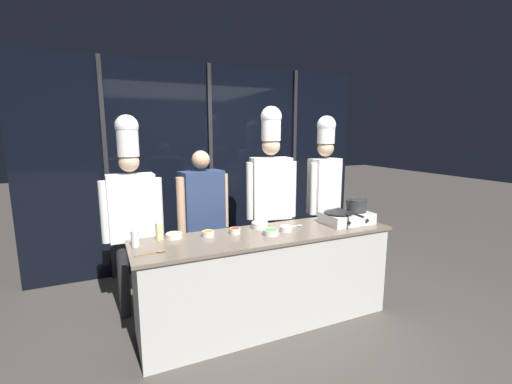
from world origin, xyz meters
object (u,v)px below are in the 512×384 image
Objects in this scene: chef_line at (325,182)px; frying_pan at (339,210)px; squeeze_bottle_clear at (135,237)px; prep_bowl_ginger at (174,235)px; serving_spoon_solid at (157,252)px; stock_pot at (356,204)px; chef_sous at (271,186)px; serving_spoon_slotted at (297,226)px; prep_bowl_carrots at (208,233)px; squeeze_bottle_oil at (159,230)px; portable_stove at (347,218)px; prep_bowl_chicken at (286,228)px; prep_bowl_scallions at (271,232)px; prep_bowl_noodles at (260,225)px; person_guest at (202,212)px; chef_head at (132,205)px; prep_bowl_chili_flakes at (235,230)px.

frying_pan is at bearing 55.58° from chef_line.
prep_bowl_ginger is (0.34, 0.10, -0.06)m from squeeze_bottle_clear.
stock_pot is at bearing 2.40° from serving_spoon_solid.
chef_sous is (1.51, 0.53, 0.25)m from squeeze_bottle_clear.
frying_pan reaches higher than serving_spoon_slotted.
squeeze_bottle_oil is at bearing 168.41° from prep_bowl_carrots.
chef_sous reaches higher than prep_bowl_carrots.
frying_pan reaches higher than portable_stove.
chef_sous is at bearing 134.62° from stock_pot.
stock_pot is 1.26× the size of squeeze_bottle_oil.
prep_bowl_chicken is (1.34, -0.13, -0.05)m from squeeze_bottle_clear.
portable_stove is 3.47× the size of prep_bowl_scallions.
squeeze_bottle_clear is 1.04× the size of prep_bowl_noodles.
person_guest is at bearing 153.32° from stock_pot.
person_guest is at bearing 42.62° from squeeze_bottle_oil.
chef_line is at bearing 65.40° from frying_pan.
frying_pan is 0.82m from prep_bowl_noodles.
prep_bowl_chicken is 0.59× the size of serving_spoon_slotted.
stock_pot is 0.68m from serving_spoon_slotted.
frying_pan is 0.25× the size of chef_line.
squeeze_bottle_oil is (0.21, 0.11, 0.01)m from squeeze_bottle_clear.
serving_spoon_slotted is at bearing 8.03° from serving_spoon_solid.
chef_line is (0.09, 0.69, 0.13)m from stock_pot.
stock_pot is 1.98m from squeeze_bottle_oil.
squeeze_bottle_oil is (-1.85, 0.24, 0.03)m from portable_stove.
serving_spoon_slotted is 1.01m from person_guest.
squeeze_bottle_oil is 0.35m from serving_spoon_solid.
prep_bowl_ginger is at bearing 173.76° from serving_spoon_slotted.
prep_bowl_scallions is at bearing 145.23° from chef_head.
stock_pot is at bearing 2.36° from prep_bowl_scallions.
chef_head is 2.24m from chef_line.
squeeze_bottle_clear is at bearing 179.05° from serving_spoon_slotted.
stock_pot is 1.46× the size of prep_bowl_noodles.
frying_pan is 0.62m from prep_bowl_chicken.
stock_pot reaches higher than prep_bowl_noodles.
prep_bowl_ginger is 0.30m from prep_bowl_carrots.
prep_bowl_scallions is at bearing 72.25° from chef_sous.
serving_spoon_slotted is at bearing 168.32° from portable_stove.
chef_line reaches higher than serving_spoon_solid.
prep_bowl_noodles is at bearing 164.45° from frying_pan.
person_guest is at bearing 53.62° from serving_spoon_solid.
prep_bowl_ginger is 2.01m from chef_line.
prep_bowl_chili_flakes is (-1.30, 0.13, -0.16)m from stock_pot.
chef_sous is (1.48, -0.04, 0.10)m from chef_head.
serving_spoon_slotted is 0.10× the size of chef_line.
prep_bowl_chili_flakes is at bearing -164.46° from prep_bowl_noodles.
stock_pot is 0.12× the size of chef_head.
stock_pot is 1.04m from prep_bowl_noodles.
squeeze_bottle_clear is at bearing 121.56° from serving_spoon_solid.
stock_pot is at bearing -7.10° from squeeze_bottle_oil.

